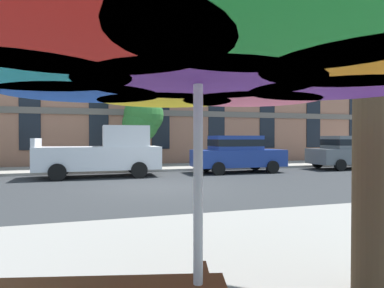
{
  "coord_description": "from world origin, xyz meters",
  "views": [
    {
      "loc": [
        -2.03,
        -10.93,
        1.67
      ],
      "look_at": [
        2.13,
        3.2,
        1.4
      ],
      "focal_mm": 30.77,
      "sensor_mm": 36.0,
      "label": 1
    }
  ],
  "objects_px": {
    "street_tree_middle": "(142,118)",
    "pickup_white": "(105,153)",
    "sedan_gray": "(349,151)",
    "sedan_blue": "(237,153)",
    "patio_umbrella": "(198,53)"
  },
  "relations": [
    {
      "from": "sedan_blue",
      "to": "street_tree_middle",
      "type": "xyz_separation_m",
      "value": [
        -4.12,
        3.3,
        1.82
      ]
    },
    {
      "from": "sedan_gray",
      "to": "street_tree_middle",
      "type": "height_order",
      "value": "street_tree_middle"
    },
    {
      "from": "pickup_white",
      "to": "sedan_gray",
      "type": "relative_size",
      "value": 1.16
    },
    {
      "from": "sedan_blue",
      "to": "street_tree_middle",
      "type": "relative_size",
      "value": 1.1
    },
    {
      "from": "pickup_white",
      "to": "patio_umbrella",
      "type": "distance_m",
      "value": 12.75
    },
    {
      "from": "sedan_blue",
      "to": "street_tree_middle",
      "type": "distance_m",
      "value": 5.58
    },
    {
      "from": "street_tree_middle",
      "to": "patio_umbrella",
      "type": "height_order",
      "value": "street_tree_middle"
    },
    {
      "from": "pickup_white",
      "to": "sedan_gray",
      "type": "height_order",
      "value": "pickup_white"
    },
    {
      "from": "street_tree_middle",
      "to": "patio_umbrella",
      "type": "bearing_deg",
      "value": -96.63
    },
    {
      "from": "sedan_gray",
      "to": "street_tree_middle",
      "type": "xyz_separation_m",
      "value": [
        -10.69,
        3.3,
        1.82
      ]
    },
    {
      "from": "sedan_blue",
      "to": "sedan_gray",
      "type": "bearing_deg",
      "value": 0.0
    },
    {
      "from": "pickup_white",
      "to": "sedan_gray",
      "type": "distance_m",
      "value": 12.76
    },
    {
      "from": "street_tree_middle",
      "to": "pickup_white",
      "type": "bearing_deg",
      "value": -122.09
    },
    {
      "from": "sedan_gray",
      "to": "patio_umbrella",
      "type": "xyz_separation_m",
      "value": [
        -12.55,
        -12.7,
        1.24
      ]
    },
    {
      "from": "sedan_gray",
      "to": "patio_umbrella",
      "type": "height_order",
      "value": "patio_umbrella"
    }
  ]
}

